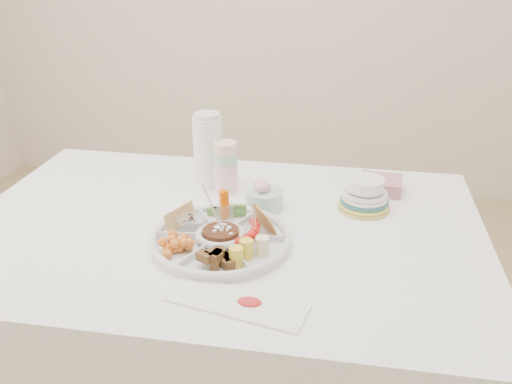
% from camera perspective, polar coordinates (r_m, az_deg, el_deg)
% --- Properties ---
extents(dining_table, '(1.52, 1.02, 0.76)m').
position_cam_1_polar(dining_table, '(1.80, -3.37, -14.12)').
color(dining_table, white).
rests_on(dining_table, floor).
extents(party_tray, '(0.42, 0.42, 0.04)m').
position_cam_1_polar(party_tray, '(1.48, -3.72, -4.77)').
color(party_tray, silver).
rests_on(party_tray, dining_table).
extents(bean_dip, '(0.11, 0.11, 0.04)m').
position_cam_1_polar(bean_dip, '(1.48, -3.73, -4.51)').
color(bean_dip, '#542C1D').
rests_on(bean_dip, party_tray).
extents(tortillas, '(0.12, 0.12, 0.07)m').
position_cam_1_polar(tortillas, '(1.52, 0.78, -3.00)').
color(tortillas, '#A26027').
rests_on(tortillas, party_tray).
extents(carrot_cucumber, '(0.11, 0.11, 0.09)m').
position_cam_1_polar(carrot_cucumber, '(1.58, -3.17, -1.11)').
color(carrot_cucumber, '#E76100').
rests_on(carrot_cucumber, party_tray).
extents(pita_raisins, '(0.12, 0.12, 0.06)m').
position_cam_1_polar(pita_raisins, '(1.55, -7.58, -2.71)').
color(pita_raisins, tan).
rests_on(pita_raisins, party_tray).
extents(cherries, '(0.13, 0.13, 0.05)m').
position_cam_1_polar(cherries, '(1.44, -8.53, -5.39)').
color(cherries, orange).
rests_on(cherries, party_tray).
extents(granola_chunks, '(0.12, 0.12, 0.05)m').
position_cam_1_polar(granola_chunks, '(1.37, -4.43, -6.98)').
color(granola_chunks, brown).
rests_on(granola_chunks, party_tray).
extents(banana_tomato, '(0.13, 0.13, 0.09)m').
position_cam_1_polar(banana_tomato, '(1.40, 0.49, -4.96)').
color(banana_tomato, '#EAE782').
rests_on(banana_tomato, party_tray).
extents(cup_stack, '(0.08, 0.08, 0.22)m').
position_cam_1_polar(cup_stack, '(1.76, -3.27, 3.43)').
color(cup_stack, beige).
rests_on(cup_stack, dining_table).
extents(thermos, '(0.12, 0.12, 0.25)m').
position_cam_1_polar(thermos, '(1.81, -5.07, 4.53)').
color(thermos, white).
rests_on(thermos, dining_table).
extents(flower_bowl, '(0.15, 0.15, 0.09)m').
position_cam_1_polar(flower_bowl, '(1.67, 0.88, -0.32)').
color(flower_bowl, silver).
rests_on(flower_bowl, dining_table).
extents(napkin_stack, '(0.15, 0.13, 0.05)m').
position_cam_1_polar(napkin_stack, '(1.84, 12.99, 0.76)').
color(napkin_stack, '#BF7487').
rests_on(napkin_stack, dining_table).
extents(plate_stack, '(0.18, 0.18, 0.10)m').
position_cam_1_polar(plate_stack, '(1.69, 11.39, -0.20)').
color(plate_stack, yellow).
rests_on(plate_stack, dining_table).
extents(placemat, '(0.34, 0.17, 0.01)m').
position_cam_1_polar(placemat, '(1.27, -2.05, -11.55)').
color(placemat, white).
rests_on(placemat, dining_table).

